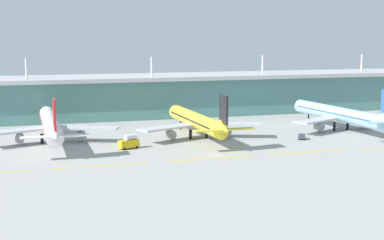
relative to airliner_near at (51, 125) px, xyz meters
name	(u,v)px	position (x,y,z in m)	size (l,w,h in m)	color
ground_plane	(215,155)	(49.19, -38.57, -6.46)	(600.00, 600.00, 0.00)	#9E9E99
terminal_building	(149,95)	(49.19, 56.82, 3.48)	(288.00, 34.00, 28.46)	slate
airliner_near	(51,125)	(0.00, 0.00, 0.00)	(48.80, 70.92, 18.90)	white
airliner_middle	(197,121)	(53.11, -7.16, -0.01)	(48.79, 62.89, 18.90)	yellow
airliner_far	(339,114)	(114.05, -6.01, 0.00)	(48.65, 66.55, 18.90)	#9ED1EA
taxiway_stripe_mid_west	(102,166)	(12.19, -43.24, -6.44)	(28.00, 0.70, 0.04)	yellow
taxiway_stripe_centre	(211,159)	(46.19, -43.24, -6.44)	(28.00, 0.70, 0.04)	yellow
taxiway_stripe_mid_east	(308,152)	(80.19, -43.24, -6.44)	(28.00, 0.70, 0.04)	yellow
pushback_tug	(302,136)	(89.49, -20.92, -5.36)	(4.25, 5.01, 1.85)	#333842
fuel_truck	(129,142)	(24.78, -19.78, -4.19)	(7.65, 5.11, 4.95)	gold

